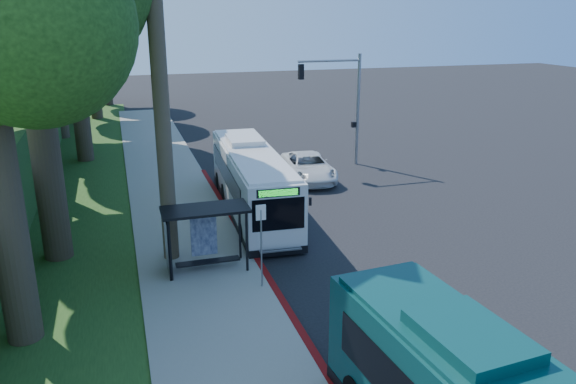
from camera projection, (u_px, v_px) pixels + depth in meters
name	position (u px, v px, depth m)	size (l,w,h in m)	color
ground	(348.00, 225.00, 26.02)	(140.00, 140.00, 0.00)	black
sidewalk	(190.00, 241.00, 23.95)	(4.50, 70.00, 0.12)	gray
red_curb	(266.00, 274.00, 20.96)	(0.25, 30.00, 0.13)	maroon
grass_verge	(56.00, 217.00, 26.92)	(8.00, 70.00, 0.06)	#234719
bus_shelter	(199.00, 226.00, 20.83)	(3.20, 1.51, 2.55)	black
stop_sign_pole	(261.00, 235.00, 19.32)	(0.35, 0.06, 3.17)	gray
traffic_signal_pole	(343.00, 96.00, 34.83)	(4.10, 0.30, 7.00)	gray
tree_4	(87.00, 8.00, 48.96)	(8.40, 8.00, 14.14)	#382B1E
tree_5	(101.00, 17.00, 56.75)	(7.35, 7.00, 12.86)	#382B1E
white_bus	(252.00, 180.00, 27.24)	(3.02, 11.42, 3.37)	silver
pickup	(308.00, 167.00, 32.88)	(2.51, 5.44, 1.51)	silver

